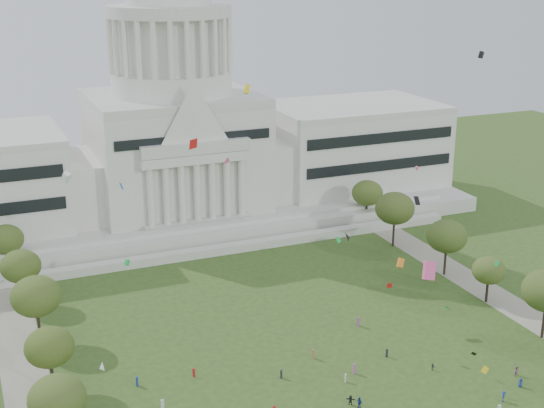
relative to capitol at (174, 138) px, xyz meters
name	(u,v)px	position (x,y,z in m)	size (l,w,h in m)	color
capitol	(174,138)	(0.00, 0.00, 0.00)	(160.00, 64.50, 91.30)	beige
path_left	(32,408)	(-48.00, -83.59, -22.28)	(8.00, 160.00, 0.04)	gray
path_right	(514,307)	(48.00, -83.59, -22.28)	(8.00, 160.00, 0.04)	gray
row_tree_l_2	(57,399)	(-45.04, -96.29, -13.79)	(8.42, 8.42, 11.97)	black
row_tree_l_3	(49,347)	(-44.09, -79.67, -14.09)	(8.12, 8.12, 11.55)	black
row_tree_r_3	(489,271)	(44.40, -79.10, -15.21)	(7.01, 7.01, 9.98)	black
row_tree_l_4	(36,296)	(-44.08, -61.17, -12.90)	(9.29, 9.29, 13.21)	black
row_tree_r_4	(447,236)	(44.76, -63.55, -13.01)	(9.19, 9.19, 13.06)	black
row_tree_l_5	(21,266)	(-45.22, -42.58, -13.88)	(8.33, 8.33, 11.85)	black
row_tree_r_5	(395,208)	(43.49, -43.40, -12.37)	(9.82, 9.82, 13.96)	black
row_tree_l_6	(5,239)	(-46.87, -24.45, -14.02)	(8.19, 8.19, 11.64)	black
row_tree_r_6	(367,193)	(45.96, -25.46, -13.79)	(8.42, 8.42, 11.97)	black
person_0	(521,383)	(28.55, -108.61, -21.47)	(0.80, 0.52, 1.64)	navy
person_2	(517,371)	(30.44, -105.44, -21.40)	(0.87, 0.53, 1.78)	#994C8C
person_4	(359,403)	(0.40, -103.75, -21.28)	(1.19, 0.65, 2.03)	navy
person_5	(351,400)	(-0.35, -102.26, -21.47)	(1.53, 0.60, 1.65)	#26262B
person_9	(504,397)	(23.01, -111.11, -21.37)	(1.20, 0.62, 1.86)	navy
person_10	(433,367)	(18.00, -98.38, -21.58)	(0.84, 0.46, 1.43)	#4C4C51
kite_swarm	(385,261)	(1.04, -108.38, 4.86)	(76.46, 97.68, 54.11)	#E54C8C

